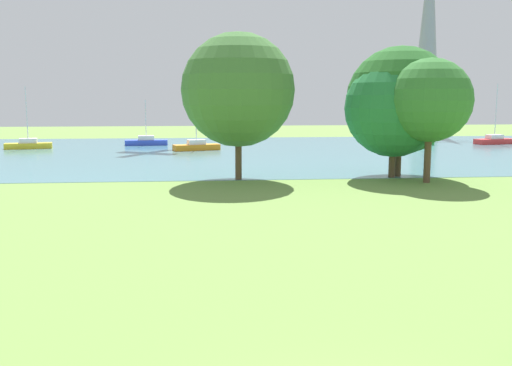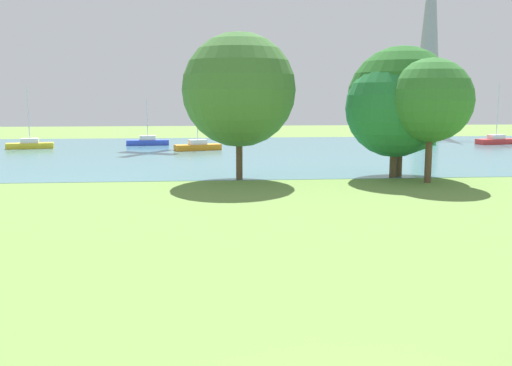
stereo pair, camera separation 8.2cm
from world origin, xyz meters
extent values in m
plane|color=olive|center=(0.00, 22.00, 0.00)|extent=(160.00, 160.00, 0.00)
cube|color=teal|center=(0.00, 50.00, 0.01)|extent=(140.00, 40.00, 0.02)
cube|color=yellow|center=(-21.32, 55.55, 0.32)|extent=(5.00, 2.42, 0.60)
cube|color=white|center=(-21.32, 55.55, 0.87)|extent=(1.98, 1.43, 0.50)
cylinder|color=silver|center=(-21.32, 55.55, 3.64)|extent=(0.10, 0.10, 6.03)
cube|color=orange|center=(-3.26, 52.03, 0.32)|extent=(5.03, 2.84, 0.60)
cube|color=white|center=(-3.26, 52.03, 0.87)|extent=(2.04, 1.58, 0.50)
cylinder|color=silver|center=(-3.26, 52.03, 2.89)|extent=(0.10, 0.10, 4.55)
cube|color=green|center=(21.55, 56.21, 0.32)|extent=(4.82, 1.56, 0.60)
cube|color=white|center=(21.55, 56.21, 0.87)|extent=(1.81, 1.12, 0.50)
cylinder|color=silver|center=(21.55, 56.21, 3.25)|extent=(0.10, 0.10, 5.26)
cube|color=blue|center=(-9.08, 58.82, 0.32)|extent=(4.91, 1.89, 0.60)
cube|color=white|center=(-9.08, 58.82, 0.87)|extent=(1.88, 1.24, 0.50)
cylinder|color=silver|center=(-9.08, 58.82, 2.92)|extent=(0.10, 0.10, 4.59)
cube|color=red|center=(31.77, 56.70, 0.32)|extent=(5.01, 2.53, 0.60)
cube|color=white|center=(31.77, 56.70, 0.87)|extent=(2.00, 1.47, 0.50)
cylinder|color=silver|center=(31.77, 56.70, 3.84)|extent=(0.10, 0.10, 6.45)
cylinder|color=brown|center=(-0.21, 30.41, 1.69)|extent=(0.44, 0.44, 3.37)
sphere|color=#3E7033|center=(-0.21, 30.41, 6.02)|extent=(7.57, 7.57, 7.57)
cylinder|color=brown|center=(10.44, 30.40, 1.23)|extent=(0.44, 0.44, 2.46)
sphere|color=#247339|center=(10.44, 30.40, 4.81)|extent=(6.71, 6.71, 6.71)
cylinder|color=brown|center=(11.08, 30.97, 1.34)|extent=(0.44, 0.44, 2.69)
sphere|color=#256223|center=(11.08, 30.97, 5.30)|extent=(7.48, 7.48, 7.48)
cylinder|color=brown|center=(11.98, 27.94, 1.73)|extent=(0.44, 0.44, 3.46)
sphere|color=#32722F|center=(11.98, 27.94, 5.35)|extent=(5.39, 5.39, 5.39)
cone|color=gray|center=(30.54, 75.42, 14.90)|extent=(4.40, 4.40, 29.80)
camera|label=1|loc=(-2.60, -7.86, 5.59)|focal=40.07mm
camera|label=2|loc=(-2.52, -7.87, 5.59)|focal=40.07mm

